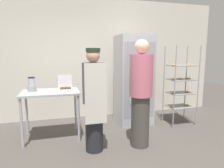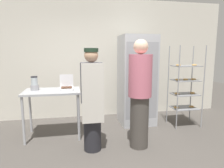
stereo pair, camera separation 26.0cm
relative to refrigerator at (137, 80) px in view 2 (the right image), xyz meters
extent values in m
plane|color=#4C4742|center=(-0.74, -1.54, -0.97)|extent=(14.00, 14.00, 0.00)
cube|color=silver|center=(-0.74, 0.75, 0.45)|extent=(6.40, 0.12, 2.84)
cube|color=#ADAFB5|center=(0.00, 0.01, 0.00)|extent=(0.74, 0.69, 1.93)
cube|color=#93959B|center=(0.00, -0.33, 0.02)|extent=(0.68, 0.02, 1.59)
cylinder|color=silver|center=(-0.20, -0.35, 0.05)|extent=(0.02, 0.02, 0.95)
cylinder|color=#93969B|center=(0.68, -0.57, -0.11)|extent=(0.02, 0.02, 1.71)
cylinder|color=#93969B|center=(1.25, -0.57, -0.11)|extent=(0.02, 0.02, 1.71)
cylinder|color=#93969B|center=(0.68, -0.13, -0.11)|extent=(0.02, 0.02, 1.71)
cylinder|color=#93969B|center=(1.25, -0.13, -0.11)|extent=(0.02, 0.02, 1.71)
cube|color=gray|center=(0.97, -0.35, -0.59)|extent=(0.53, 0.40, 0.01)
torus|color=#DBA351|center=(0.78, -0.35, -0.56)|extent=(0.10, 0.10, 0.03)
torus|color=#DBA351|center=(1.15, -0.35, -0.56)|extent=(0.10, 0.10, 0.03)
cube|color=gray|center=(0.97, -0.35, -0.28)|extent=(0.53, 0.40, 0.01)
torus|color=#DBA351|center=(0.78, -0.35, -0.26)|extent=(0.10, 0.10, 0.03)
torus|color=#DBA351|center=(1.15, -0.35, -0.26)|extent=(0.10, 0.10, 0.03)
cube|color=gray|center=(0.97, -0.35, 0.02)|extent=(0.53, 0.40, 0.01)
torus|color=#DBA351|center=(0.78, -0.35, 0.04)|extent=(0.10, 0.10, 0.03)
torus|color=#DBA351|center=(0.97, -0.35, 0.04)|extent=(0.10, 0.10, 0.03)
torus|color=#DBA351|center=(1.15, -0.35, 0.04)|extent=(0.10, 0.10, 0.03)
cube|color=gray|center=(0.97, -0.35, 0.32)|extent=(0.53, 0.40, 0.01)
torus|color=#DBA351|center=(0.78, -0.35, 0.34)|extent=(0.10, 0.10, 0.03)
torus|color=#DBA351|center=(1.15, -0.35, 0.34)|extent=(0.10, 0.10, 0.03)
cube|color=#ADAFB5|center=(-1.76, -0.41, -0.10)|extent=(1.01, 0.68, 0.04)
cylinder|color=#ADAFB5|center=(-2.23, -0.71, -0.55)|extent=(0.04, 0.04, 0.84)
cylinder|color=#ADAFB5|center=(-1.30, -0.71, -0.55)|extent=(0.04, 0.04, 0.84)
cylinder|color=#ADAFB5|center=(-2.23, -0.11, -0.55)|extent=(0.04, 0.04, 0.84)
cylinder|color=#ADAFB5|center=(-1.30, -0.11, -0.55)|extent=(0.04, 0.04, 0.84)
cube|color=white|center=(-1.50, -0.51, -0.06)|extent=(0.25, 0.24, 0.05)
cube|color=white|center=(-1.50, -0.39, 0.08)|extent=(0.24, 0.01, 0.24)
torus|color=#513323|center=(-1.56, -0.56, -0.02)|extent=(0.08, 0.08, 0.03)
torus|color=#513323|center=(-1.50, -0.56, -0.02)|extent=(0.08, 0.08, 0.03)
torus|color=#513323|center=(-1.44, -0.56, -0.02)|extent=(0.08, 0.08, 0.03)
torus|color=#513323|center=(-1.56, -0.47, -0.02)|extent=(0.08, 0.08, 0.03)
torus|color=#513323|center=(-1.50, -0.47, -0.02)|extent=(0.08, 0.08, 0.03)
torus|color=#513323|center=(-1.44, -0.47, -0.02)|extent=(0.08, 0.08, 0.03)
cylinder|color=#99999E|center=(-2.08, -0.33, -0.04)|extent=(0.15, 0.15, 0.10)
cylinder|color=#B2BCC1|center=(-2.08, -0.33, 0.08)|extent=(0.11, 0.11, 0.14)
cylinder|color=black|center=(-2.08, -0.33, 0.16)|extent=(0.12, 0.12, 0.02)
cylinder|color=#232328|center=(-1.10, -1.10, -0.57)|extent=(0.28, 0.28, 0.79)
cylinder|color=#4C4C56|center=(-1.10, -1.10, 0.14)|extent=(0.35, 0.35, 0.63)
sphere|color=tan|center=(-1.10, -1.10, 0.56)|extent=(0.21, 0.21, 0.21)
cube|color=beige|center=(-1.10, -1.28, 0.00)|extent=(0.33, 0.02, 0.90)
cylinder|color=#1E3323|center=(-1.10, -1.10, 0.64)|extent=(0.22, 0.22, 0.06)
cylinder|color=#47423D|center=(-0.32, -1.14, -0.54)|extent=(0.30, 0.30, 0.86)
cylinder|color=#C6667A|center=(-0.32, -1.14, 0.23)|extent=(0.38, 0.38, 0.68)
sphere|color=beige|center=(-0.32, -1.14, 0.69)|extent=(0.23, 0.23, 0.23)
camera|label=1|loc=(-1.64, -4.10, 0.59)|focal=32.00mm
camera|label=2|loc=(-1.38, -4.16, 0.59)|focal=32.00mm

